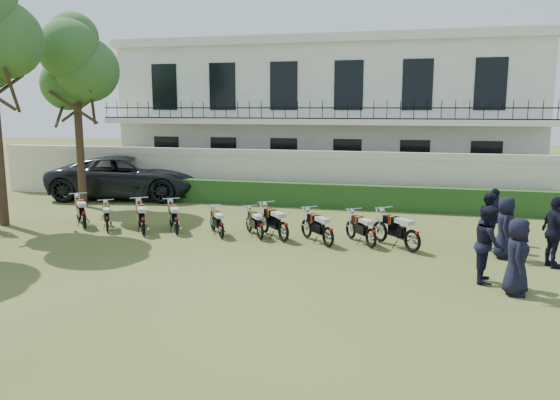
{
  "coord_description": "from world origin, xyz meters",
  "views": [
    {
      "loc": [
        4.59,
        -14.97,
        4.13
      ],
      "look_at": [
        0.47,
        1.43,
        1.25
      ],
      "focal_mm": 35.0,
      "sensor_mm": 36.0,
      "label": 1
    }
  ],
  "objects_px": {
    "officer_5": "(494,215)",
    "suv": "(128,177)",
    "officer_1": "(489,244)",
    "motorcycle_1": "(107,220)",
    "motorcycle_5": "(260,227)",
    "motorcycle_6": "(283,227)",
    "motorcycle_9": "(413,235)",
    "officer_3": "(505,228)",
    "motorcycle_3": "(176,221)",
    "tree_west_near": "(76,63)",
    "motorcycle_7": "(328,232)",
    "motorcycle_4": "(221,226)",
    "motorcycle_8": "(371,233)",
    "officer_0": "(517,257)",
    "motorcycle_0": "(84,215)",
    "officer_4": "(489,221)",
    "motorcycle_2": "(143,221)",
    "officer_2": "(555,232)"
  },
  "relations": [
    {
      "from": "officer_5",
      "to": "suv",
      "type": "bearing_deg",
      "value": 63.6
    },
    {
      "from": "officer_1",
      "to": "motorcycle_1",
      "type": "bearing_deg",
      "value": 83.13
    },
    {
      "from": "motorcycle_5",
      "to": "suv",
      "type": "xyz_separation_m",
      "value": [
        -8.17,
        6.38,
        0.54
      ]
    },
    {
      "from": "motorcycle_6",
      "to": "motorcycle_9",
      "type": "bearing_deg",
      "value": -46.16
    },
    {
      "from": "motorcycle_5",
      "to": "officer_3",
      "type": "relative_size",
      "value": 0.85
    },
    {
      "from": "suv",
      "to": "officer_5",
      "type": "distance_m",
      "value": 15.95
    },
    {
      "from": "motorcycle_6",
      "to": "motorcycle_3",
      "type": "bearing_deg",
      "value": 136.24
    },
    {
      "from": "tree_west_near",
      "to": "motorcycle_7",
      "type": "distance_m",
      "value": 13.08
    },
    {
      "from": "motorcycle_7",
      "to": "officer_5",
      "type": "relative_size",
      "value": 0.9
    },
    {
      "from": "motorcycle_1",
      "to": "motorcycle_4",
      "type": "height_order",
      "value": "motorcycle_1"
    },
    {
      "from": "suv",
      "to": "officer_5",
      "type": "relative_size",
      "value": 4.16
    },
    {
      "from": "motorcycle_8",
      "to": "officer_1",
      "type": "bearing_deg",
      "value": -74.76
    },
    {
      "from": "motorcycle_4",
      "to": "officer_0",
      "type": "height_order",
      "value": "officer_0"
    },
    {
      "from": "motorcycle_6",
      "to": "motorcycle_0",
      "type": "bearing_deg",
      "value": 137.24
    },
    {
      "from": "motorcycle_4",
      "to": "officer_3",
      "type": "xyz_separation_m",
      "value": [
        8.36,
        -0.17,
        0.43
      ]
    },
    {
      "from": "motorcycle_3",
      "to": "officer_5",
      "type": "bearing_deg",
      "value": -23.39
    },
    {
      "from": "motorcycle_5",
      "to": "officer_4",
      "type": "distance_m",
      "value": 6.88
    },
    {
      "from": "motorcycle_3",
      "to": "tree_west_near",
      "type": "bearing_deg",
      "value": 114.48
    },
    {
      "from": "motorcycle_2",
      "to": "officer_4",
      "type": "relative_size",
      "value": 1.02
    },
    {
      "from": "motorcycle_6",
      "to": "officer_5",
      "type": "xyz_separation_m",
      "value": [
        6.28,
        1.71,
        0.33
      ]
    },
    {
      "from": "motorcycle_7",
      "to": "officer_2",
      "type": "relative_size",
      "value": 0.8
    },
    {
      "from": "motorcycle_9",
      "to": "officer_0",
      "type": "relative_size",
      "value": 0.89
    },
    {
      "from": "officer_1",
      "to": "motorcycle_4",
      "type": "bearing_deg",
      "value": 76.73
    },
    {
      "from": "officer_0",
      "to": "officer_4",
      "type": "height_order",
      "value": "officer_0"
    },
    {
      "from": "officer_3",
      "to": "suv",
      "type": "bearing_deg",
      "value": 77.02
    },
    {
      "from": "motorcycle_7",
      "to": "motorcycle_8",
      "type": "distance_m",
      "value": 1.26
    },
    {
      "from": "motorcycle_0",
      "to": "motorcycle_1",
      "type": "height_order",
      "value": "motorcycle_0"
    },
    {
      "from": "motorcycle_1",
      "to": "motorcycle_8",
      "type": "relative_size",
      "value": 0.97
    },
    {
      "from": "motorcycle_8",
      "to": "motorcycle_1",
      "type": "bearing_deg",
      "value": 145.15
    },
    {
      "from": "suv",
      "to": "motorcycle_7",
      "type": "bearing_deg",
      "value": -133.78
    },
    {
      "from": "motorcycle_0",
      "to": "suv",
      "type": "height_order",
      "value": "suv"
    },
    {
      "from": "tree_west_near",
      "to": "motorcycle_7",
      "type": "height_order",
      "value": "tree_west_near"
    },
    {
      "from": "motorcycle_6",
      "to": "officer_2",
      "type": "bearing_deg",
      "value": -48.49
    },
    {
      "from": "motorcycle_9",
      "to": "suv",
      "type": "distance_m",
      "value": 14.5
    },
    {
      "from": "motorcycle_0",
      "to": "officer_5",
      "type": "bearing_deg",
      "value": -34.46
    },
    {
      "from": "motorcycle_0",
      "to": "motorcycle_6",
      "type": "relative_size",
      "value": 1.01
    },
    {
      "from": "officer_4",
      "to": "officer_5",
      "type": "bearing_deg",
      "value": -9.02
    },
    {
      "from": "motorcycle_4",
      "to": "motorcycle_5",
      "type": "distance_m",
      "value": 1.25
    },
    {
      "from": "motorcycle_4",
      "to": "motorcycle_0",
      "type": "bearing_deg",
      "value": 144.23
    },
    {
      "from": "motorcycle_2",
      "to": "officer_1",
      "type": "relative_size",
      "value": 0.92
    },
    {
      "from": "motorcycle_2",
      "to": "motorcycle_5",
      "type": "height_order",
      "value": "motorcycle_2"
    },
    {
      "from": "officer_5",
      "to": "motorcycle_3",
      "type": "bearing_deg",
      "value": 90.09
    },
    {
      "from": "motorcycle_1",
      "to": "officer_1",
      "type": "distance_m",
      "value": 11.91
    },
    {
      "from": "motorcycle_3",
      "to": "officer_3",
      "type": "distance_m",
      "value": 9.99
    },
    {
      "from": "motorcycle_5",
      "to": "motorcycle_7",
      "type": "distance_m",
      "value": 2.25
    },
    {
      "from": "motorcycle_4",
      "to": "motorcycle_6",
      "type": "height_order",
      "value": "motorcycle_6"
    },
    {
      "from": "motorcycle_3",
      "to": "officer_3",
      "type": "height_order",
      "value": "officer_3"
    },
    {
      "from": "motorcycle_6",
      "to": "officer_4",
      "type": "relative_size",
      "value": 0.93
    },
    {
      "from": "motorcycle_4",
      "to": "tree_west_near",
      "type": "bearing_deg",
      "value": 117.8
    },
    {
      "from": "motorcycle_8",
      "to": "suv",
      "type": "distance_m",
      "value": 13.36
    }
  ]
}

